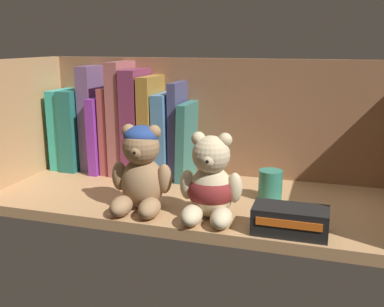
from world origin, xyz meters
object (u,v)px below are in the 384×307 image
(book_3, at_px, (106,133))
(book_8, at_px, (168,134))
(book_10, at_px, (189,139))
(teddy_bear_smaller, at_px, (211,185))
(small_product_box, at_px, (290,220))
(book_4, at_px, (115,129))
(teddy_bear_larger, at_px, (141,170))
(book_0, at_px, (67,128))
(book_1, at_px, (80,128))
(book_5, at_px, (125,117))
(pillar_candle, at_px, (270,185))
(book_9, at_px, (179,129))
(book_7, at_px, (155,125))
(book_2, at_px, (94,118))
(book_6, at_px, (140,121))

(book_3, relative_size, book_8, 0.93)
(book_10, bearing_deg, teddy_bear_smaller, -64.02)
(small_product_box, bearing_deg, book_8, 139.81)
(book_4, relative_size, teddy_bear_larger, 1.27)
(book_4, distance_m, teddy_bear_larger, 0.27)
(book_0, bearing_deg, book_1, 0.00)
(book_0, relative_size, book_5, 0.74)
(book_0, distance_m, pillar_candle, 0.51)
(book_4, distance_m, pillar_candle, 0.39)
(book_3, bearing_deg, small_product_box, -28.93)
(book_1, bearing_deg, book_5, 0.00)
(book_10, bearing_deg, book_9, 180.00)
(book_7, xyz_separation_m, book_9, (0.06, 0.00, -0.01))
(book_0, height_order, small_product_box, book_0)
(teddy_bear_larger, bearing_deg, book_8, 97.70)
(book_0, height_order, teddy_bear_smaller, book_0)
(book_2, bearing_deg, teddy_bear_smaller, -32.99)
(book_4, height_order, book_7, book_7)
(book_9, bearing_deg, pillar_candle, -24.70)
(book_1, relative_size, book_8, 1.01)
(book_1, height_order, book_5, book_5)
(book_0, distance_m, book_7, 0.23)
(book_4, xyz_separation_m, pillar_candle, (0.37, -0.10, -0.07))
(book_3, xyz_separation_m, pillar_candle, (0.40, -0.10, -0.06))
(book_6, relative_size, book_10, 1.41)
(book_0, relative_size, book_4, 0.95)
(book_1, relative_size, book_10, 1.12)
(small_product_box, bearing_deg, teddy_bear_larger, 173.59)
(book_5, height_order, teddy_bear_smaller, book_5)
(book_7, relative_size, pillar_candle, 3.89)
(teddy_bear_smaller, bearing_deg, book_10, 115.98)
(book_9, distance_m, teddy_bear_larger, 0.22)
(book_1, bearing_deg, book_0, 180.00)
(book_10, relative_size, teddy_bear_larger, 1.09)
(book_4, distance_m, book_8, 0.13)
(book_5, bearing_deg, book_9, 0.00)
(book_1, distance_m, book_9, 0.25)
(book_5, bearing_deg, book_2, 180.00)
(book_6, bearing_deg, teddy_bear_larger, -66.26)
(book_8, bearing_deg, teddy_bear_smaller, -54.64)
(book_0, height_order, book_4, book_4)
(book_2, bearing_deg, book_5, 0.00)
(book_1, relative_size, book_3, 1.08)
(book_5, xyz_separation_m, small_product_box, (0.39, -0.25, -0.10))
(book_2, xyz_separation_m, book_8, (0.18, 0.00, -0.03))
(book_10, height_order, teddy_bear_smaller, book_10)
(book_5, relative_size, small_product_box, 2.15)
(book_5, height_order, book_6, book_5)
(book_7, xyz_separation_m, teddy_bear_smaller, (0.19, -0.22, -0.05))
(book_6, relative_size, teddy_bear_larger, 1.54)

